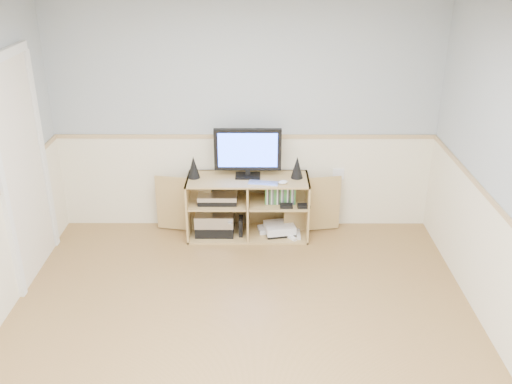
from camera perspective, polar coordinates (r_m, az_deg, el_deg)
room at (r=3.95m, az=-2.58°, el=-1.51°), size 4.04×4.54×2.54m
media_cabinet at (r=6.06m, az=-0.80°, el=-1.20°), size 1.97×0.47×0.65m
monitor at (r=5.82m, az=-0.84°, el=4.12°), size 0.69×0.18×0.52m
speaker_left at (r=5.89m, az=-6.26°, el=2.49°), size 0.13×0.13×0.23m
speaker_right at (r=5.87m, az=4.13°, el=2.48°), size 0.13×0.13×0.23m
keyboard at (r=5.75m, az=0.74°, el=0.88°), size 0.32×0.17×0.01m
mouse at (r=5.75m, az=2.73°, el=0.99°), size 0.11×0.09×0.04m
av_components at (r=6.07m, az=-4.00°, el=-2.40°), size 0.50×0.30×0.47m
game_consoles at (r=6.12m, az=2.25°, el=-3.70°), size 0.46×0.31×0.11m
game_cases at (r=5.93m, az=2.43°, el=-0.18°), size 0.31×0.14×0.19m
wall_outlet at (r=6.19m, az=8.24°, el=1.80°), size 0.12×0.03×0.12m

